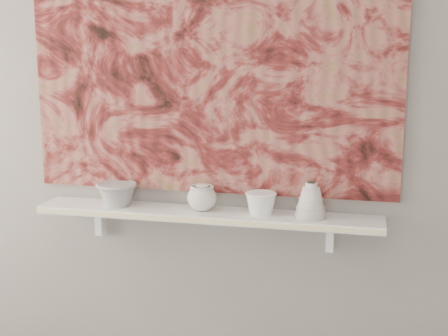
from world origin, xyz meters
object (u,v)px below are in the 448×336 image
(shelf, at_px, (207,214))
(bowl_white, at_px, (261,203))
(painting, at_px, (211,56))
(bell_vessel, at_px, (311,200))
(bowl_grey, at_px, (117,194))
(cup_cream, at_px, (202,198))

(shelf, xyz_separation_m, bowl_white, (0.22, 0.00, 0.06))
(painting, bearing_deg, bell_vessel, -10.97)
(bowl_grey, xyz_separation_m, bell_vessel, (0.80, 0.00, 0.02))
(bell_vessel, bearing_deg, shelf, 180.00)
(bell_vessel, bearing_deg, bowl_white, 180.00)
(bowl_grey, relative_size, bell_vessel, 1.23)
(painting, relative_size, bell_vessel, 10.84)
(cup_cream, relative_size, bell_vessel, 0.85)
(painting, xyz_separation_m, bell_vessel, (0.42, -0.08, -0.54))
(painting, bearing_deg, cup_cream, -103.36)
(shelf, distance_m, bell_vessel, 0.42)
(shelf, xyz_separation_m, cup_cream, (-0.02, 0.00, 0.07))
(bell_vessel, xyz_separation_m, bowl_white, (-0.19, 0.00, -0.02))
(bell_vessel, relative_size, bowl_white, 1.13)
(shelf, bearing_deg, bell_vessel, 0.00)
(bell_vessel, bearing_deg, bowl_grey, 180.00)
(cup_cream, bearing_deg, bowl_white, 0.00)
(bowl_white, bearing_deg, bowl_grey, 180.00)
(painting, distance_m, bowl_white, 0.61)
(shelf, height_order, painting, painting)
(bowl_white, bearing_deg, bell_vessel, 0.00)
(shelf, bearing_deg, cup_cream, 180.00)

